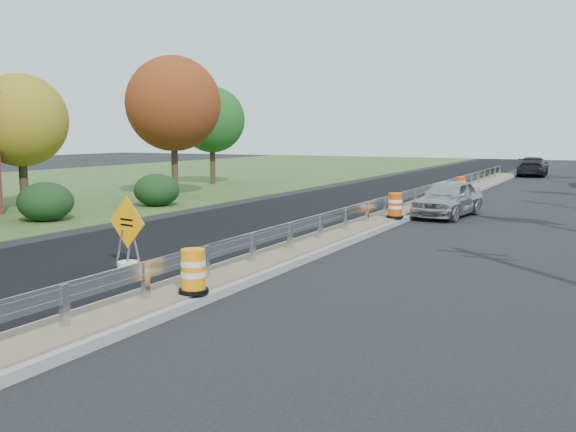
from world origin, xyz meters
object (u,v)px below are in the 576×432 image
at_px(caution_sign, 128,250).
at_px(barrel_median_near, 193,272).
at_px(car_dark_far, 533,166).
at_px(barrel_median_far, 461,185).
at_px(car_silver, 448,198).
at_px(barrel_median_mid, 395,206).

distance_m(caution_sign, barrel_median_near, 4.08).
bearing_deg(barrel_median_near, car_dark_far, 88.34).
distance_m(barrel_median_near, barrel_median_far, 23.68).
height_order(barrel_median_near, car_silver, car_silver).
bearing_deg(caution_sign, car_silver, 80.58).
relative_size(caution_sign, car_silver, 0.41).
xyz_separation_m(caution_sign, car_dark_far, (4.75, 41.37, 0.30)).
distance_m(barrel_median_near, car_silver, 15.73).
bearing_deg(barrel_median_mid, caution_sign, -108.27).
bearing_deg(car_dark_far, car_silver, 87.33).
bearing_deg(caution_sign, barrel_median_mid, 81.56).
relative_size(caution_sign, barrel_median_far, 2.07).
bearing_deg(barrel_median_far, car_silver, -81.11).
bearing_deg(car_dark_far, barrel_median_far, 83.70).
relative_size(barrel_median_mid, car_silver, 0.21).
bearing_deg(barrel_median_mid, barrel_median_near, -90.00).
bearing_deg(car_dark_far, barrel_median_mid, 85.00).
bearing_deg(car_silver, barrel_median_far, 105.43).
distance_m(barrel_median_near, car_dark_far, 43.48).
height_order(caution_sign, car_dark_far, caution_sign).
height_order(barrel_median_far, car_dark_far, car_dark_far).
bearing_deg(barrel_median_near, car_silver, 85.44).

